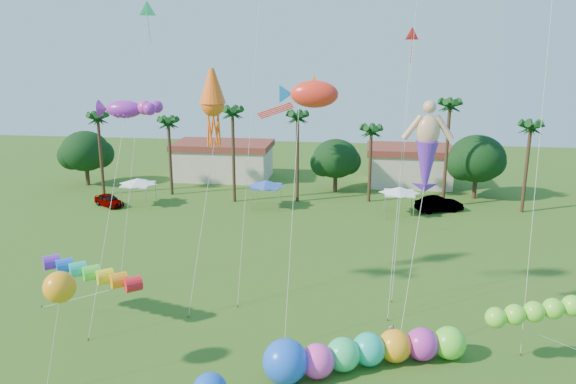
# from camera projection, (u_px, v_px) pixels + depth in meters

# --- Properties ---
(tree_line) EXTENTS (69.46, 8.91, 11.00)m
(tree_line) POSITION_uv_depth(u_px,v_px,m) (357.00, 159.00, 65.18)
(tree_line) COLOR #3A2819
(tree_line) RESTS_ON ground
(buildings_row) EXTENTS (35.00, 7.00, 4.00)m
(buildings_row) POSITION_uv_depth(u_px,v_px,m) (306.00, 166.00, 72.38)
(buildings_row) COLOR beige
(buildings_row) RESTS_ON ground
(tent_row) EXTENTS (31.00, 4.00, 0.60)m
(tent_row) POSITION_uv_depth(u_px,v_px,m) (265.00, 184.00, 59.47)
(tent_row) COLOR white
(tent_row) RESTS_ON ground
(car_a) EXTENTS (4.17, 3.45, 1.34)m
(car_a) POSITION_uv_depth(u_px,v_px,m) (109.00, 200.00, 61.21)
(car_a) COLOR #4C4C54
(car_a) RESTS_ON ground
(car_b) EXTENTS (5.21, 3.36, 1.62)m
(car_b) POSITION_uv_depth(u_px,v_px,m) (439.00, 204.00, 59.18)
(car_b) COLOR #4C4C54
(car_b) RESTS_ON ground
(spectator_b) EXTENTS (1.01, 0.96, 1.64)m
(spectator_b) POSITION_uv_depth(u_px,v_px,m) (391.00, 339.00, 32.07)
(spectator_b) COLOR #9B9A81
(spectator_b) RESTS_ON ground
(caterpillar_inflatable) EXTENTS (11.28, 6.02, 2.37)m
(caterpillar_inflatable) POSITION_uv_depth(u_px,v_px,m) (359.00, 352.00, 30.32)
(caterpillar_inflatable) COLOR #FF43C2
(caterpillar_inflatable) RESTS_ON ground
(rainbow_tube) EXTENTS (8.96, 4.09, 3.40)m
(rainbow_tube) POSITION_uv_depth(u_px,v_px,m) (106.00, 283.00, 34.54)
(rainbow_tube) COLOR red
(rainbow_tube) RESTS_ON ground
(green_worm) EXTENTS (10.18, 1.42, 3.56)m
(green_worm) POSITION_uv_depth(u_px,v_px,m) (496.00, 318.00, 30.17)
(green_worm) COLOR #75EB34
(green_worm) RESTS_ON ground
(orange_ball_kite) EXTENTS (2.13, 2.34, 6.11)m
(orange_ball_kite) POSITION_uv_depth(u_px,v_px,m) (60.00, 287.00, 28.20)
(orange_ball_kite) COLOR orange
(orange_ball_kite) RESTS_ON ground
(merman_kite) EXTENTS (2.67, 5.73, 13.55)m
(merman_kite) POSITION_uv_depth(u_px,v_px,m) (427.00, 153.00, 32.90)
(merman_kite) COLOR tan
(merman_kite) RESTS_ON ground
(fish_kite) EXTENTS (4.55, 6.19, 15.14)m
(fish_kite) POSITION_uv_depth(u_px,v_px,m) (314.00, 94.00, 33.57)
(fish_kite) COLOR #FD2D1C
(fish_kite) RESTS_ON ground
(squid_kite) EXTENTS (2.14, 5.65, 15.73)m
(squid_kite) POSITION_uv_depth(u_px,v_px,m) (213.00, 105.00, 37.15)
(squid_kite) COLOR #FF6014
(squid_kite) RESTS_ON ground
(lobster_kite) EXTENTS (4.17, 5.89, 14.06)m
(lobster_kite) POSITION_uv_depth(u_px,v_px,m) (124.00, 109.00, 34.30)
(lobster_kite) COLOR purple
(lobster_kite) RESTS_ON ground
(delta_kite_red) EXTENTS (1.53, 5.25, 18.22)m
(delta_kite_red) POSITION_uv_depth(u_px,v_px,m) (411.00, 42.00, 36.01)
(delta_kite_red) COLOR red
(delta_kite_red) RESTS_ON ground
(delta_kite_green) EXTENTS (2.49, 4.66, 20.17)m
(delta_kite_green) POSITION_uv_depth(u_px,v_px,m) (147.00, 14.00, 40.23)
(delta_kite_green) COLOR #37ED83
(delta_kite_green) RESTS_ON ground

